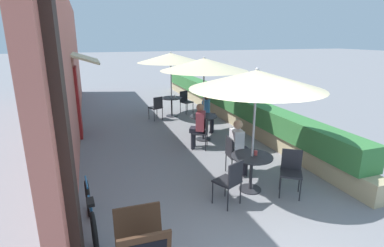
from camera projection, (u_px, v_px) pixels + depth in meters
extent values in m
cube|color=#C66B5B|center=(70.00, 65.00, 9.37)|extent=(0.24, 14.59, 4.20)
cube|color=black|center=(62.00, 115.00, 3.36)|extent=(0.12, 0.56, 4.20)
cube|color=maroon|center=(78.00, 102.00, 9.06)|extent=(0.08, 0.96, 2.10)
cube|color=beige|center=(85.00, 58.00, 8.79)|extent=(0.78, 1.80, 0.30)
cube|color=tan|center=(223.00, 110.00, 11.48)|extent=(0.44, 13.59, 0.45)
cube|color=#387A3D|center=(224.00, 98.00, 11.34)|extent=(0.60, 12.92, 0.56)
cylinder|color=#28282D|center=(250.00, 189.00, 6.00)|extent=(0.44, 0.44, 0.02)
cylinder|color=#28282D|center=(251.00, 173.00, 5.90)|extent=(0.06, 0.06, 0.71)
cylinder|color=#28282D|center=(252.00, 157.00, 5.80)|extent=(0.81, 0.81, 0.02)
cylinder|color=#B7B7BC|center=(253.00, 134.00, 5.68)|extent=(0.04, 0.04, 2.33)
cone|color=beige|center=(257.00, 79.00, 5.38)|extent=(2.46, 2.46, 0.34)
sphere|color=#B7B7BC|center=(257.00, 69.00, 5.33)|extent=(0.07, 0.07, 0.07)
cube|color=#232328|center=(291.00, 174.00, 5.68)|extent=(0.56, 0.56, 0.04)
cube|color=#232328|center=(292.00, 160.00, 5.79)|extent=(0.33, 0.24, 0.42)
cylinder|color=#232328|center=(280.00, 187.00, 5.62)|extent=(0.02, 0.02, 0.45)
cylinder|color=#232328|center=(300.00, 190.00, 5.53)|extent=(0.02, 0.02, 0.45)
cylinder|color=#232328|center=(280.00, 179.00, 5.95)|extent=(0.02, 0.02, 0.45)
cylinder|color=#232328|center=(299.00, 181.00, 5.86)|extent=(0.02, 0.02, 0.45)
cube|color=#232328|center=(237.00, 155.00, 6.57)|extent=(0.43, 0.43, 0.04)
cube|color=#232328|center=(229.00, 147.00, 6.47)|extent=(0.06, 0.38, 0.42)
cylinder|color=#232328|center=(247.00, 167.00, 6.51)|extent=(0.02, 0.02, 0.45)
cylinder|color=#232328|center=(241.00, 161.00, 6.84)|extent=(0.02, 0.02, 0.45)
cylinder|color=#232328|center=(232.00, 169.00, 6.42)|extent=(0.02, 0.02, 0.45)
cylinder|color=#232328|center=(226.00, 162.00, 6.76)|extent=(0.02, 0.02, 0.45)
cylinder|color=#23232D|center=(245.00, 165.00, 6.60)|extent=(0.11, 0.11, 0.47)
cylinder|color=#23232D|center=(242.00, 162.00, 6.75)|extent=(0.11, 0.11, 0.47)
cube|color=#23232D|center=(241.00, 151.00, 6.57)|extent=(0.39, 0.33, 0.12)
cube|color=white|center=(237.00, 141.00, 6.47)|extent=(0.25, 0.36, 0.50)
sphere|color=tan|center=(238.00, 124.00, 6.37)|extent=(0.20, 0.20, 0.20)
cube|color=#232328|center=(227.00, 181.00, 5.38)|extent=(0.53, 0.53, 0.04)
cube|color=#232328|center=(236.00, 174.00, 5.19)|extent=(0.36, 0.19, 0.42)
cylinder|color=#232328|center=(225.00, 186.00, 5.69)|extent=(0.02, 0.02, 0.45)
cylinder|color=#232328|center=(213.00, 192.00, 5.45)|extent=(0.02, 0.02, 0.45)
cylinder|color=#232328|center=(241.00, 193.00, 5.44)|extent=(0.02, 0.02, 0.45)
cylinder|color=#232328|center=(228.00, 200.00, 5.20)|extent=(0.02, 0.02, 0.45)
cylinder|color=#B73D3D|center=(256.00, 153.00, 5.83)|extent=(0.07, 0.07, 0.09)
cylinder|color=#28282D|center=(203.00, 139.00, 8.92)|extent=(0.44, 0.44, 0.02)
cylinder|color=#28282D|center=(203.00, 128.00, 8.83)|extent=(0.06, 0.06, 0.71)
cylinder|color=#28282D|center=(203.00, 116.00, 8.73)|extent=(0.81, 0.81, 0.02)
cylinder|color=#B7B7BC|center=(204.00, 101.00, 8.60)|extent=(0.04, 0.04, 2.33)
cone|color=beige|center=(204.00, 64.00, 8.31)|extent=(2.46, 2.46, 0.34)
sphere|color=#B7B7BC|center=(204.00, 58.00, 8.26)|extent=(0.07, 0.07, 0.07)
cube|color=#232328|center=(200.00, 133.00, 8.10)|extent=(0.54, 0.54, 0.04)
cube|color=#232328|center=(207.00, 126.00, 8.01)|extent=(0.21, 0.35, 0.42)
cylinder|color=#232328|center=(194.00, 138.00, 8.36)|extent=(0.02, 0.02, 0.45)
cylinder|color=#232328|center=(192.00, 142.00, 8.02)|extent=(0.02, 0.02, 0.45)
cylinder|color=#232328|center=(207.00, 139.00, 8.30)|extent=(0.02, 0.02, 0.45)
cylinder|color=#232328|center=(206.00, 143.00, 7.96)|extent=(0.02, 0.02, 0.45)
cylinder|color=#23232D|center=(194.00, 139.00, 8.26)|extent=(0.11, 0.11, 0.47)
cylinder|color=#23232D|center=(193.00, 141.00, 8.11)|extent=(0.11, 0.11, 0.47)
cube|color=#23232D|center=(197.00, 130.00, 8.09)|extent=(0.46, 0.44, 0.12)
cube|color=#AD424C|center=(201.00, 121.00, 8.00)|extent=(0.36, 0.40, 0.50)
sphere|color=#A87556|center=(200.00, 108.00, 7.90)|extent=(0.20, 0.20, 0.20)
cube|color=#232328|center=(206.00, 118.00, 9.51)|extent=(0.54, 0.54, 0.04)
cube|color=#232328|center=(201.00, 112.00, 9.48)|extent=(0.21, 0.35, 0.42)
cylinder|color=#232328|center=(211.00, 127.00, 9.37)|extent=(0.02, 0.02, 0.45)
cylinder|color=#232328|center=(212.00, 124.00, 9.71)|extent=(0.02, 0.02, 0.45)
cylinder|color=#232328|center=(200.00, 127.00, 9.43)|extent=(0.02, 0.02, 0.45)
cylinder|color=#232328|center=(201.00, 123.00, 9.77)|extent=(0.02, 0.02, 0.45)
cylinder|color=#23232D|center=(212.00, 126.00, 9.46)|extent=(0.11, 0.11, 0.47)
cylinder|color=#23232D|center=(212.00, 124.00, 9.61)|extent=(0.11, 0.11, 0.47)
cube|color=#23232D|center=(209.00, 116.00, 9.47)|extent=(0.46, 0.44, 0.12)
cube|color=teal|center=(206.00, 108.00, 9.42)|extent=(0.36, 0.40, 0.50)
sphere|color=brown|center=(207.00, 97.00, 9.31)|extent=(0.20, 0.20, 0.20)
cylinder|color=#28282D|center=(172.00, 116.00, 11.54)|extent=(0.44, 0.44, 0.02)
cylinder|color=#28282D|center=(172.00, 107.00, 11.45)|extent=(0.06, 0.06, 0.71)
cylinder|color=#28282D|center=(172.00, 98.00, 11.35)|extent=(0.81, 0.81, 0.02)
cylinder|color=#B7B7BC|center=(171.00, 86.00, 11.22)|extent=(0.04, 0.04, 2.33)
cone|color=beige|center=(171.00, 58.00, 10.93)|extent=(2.46, 2.46, 0.34)
sphere|color=#B7B7BC|center=(171.00, 53.00, 10.88)|extent=(0.07, 0.07, 0.07)
cube|color=#232328|center=(187.00, 102.00, 11.89)|extent=(0.52, 0.52, 0.04)
cube|color=#232328|center=(184.00, 96.00, 11.96)|extent=(0.36, 0.17, 0.42)
cylinder|color=#232328|center=(186.00, 109.00, 11.71)|extent=(0.02, 0.02, 0.45)
cylinder|color=#232328|center=(193.00, 108.00, 11.93)|extent=(0.02, 0.02, 0.45)
cylinder|color=#232328|center=(180.00, 107.00, 11.97)|extent=(0.02, 0.02, 0.45)
cylinder|color=#232328|center=(187.00, 106.00, 12.19)|extent=(0.02, 0.02, 0.45)
cube|color=#232328|center=(155.00, 108.00, 10.96)|extent=(0.52, 0.52, 0.04)
cube|color=#232328|center=(158.00, 103.00, 10.76)|extent=(0.36, 0.17, 0.42)
cylinder|color=#232328|center=(157.00, 112.00, 11.26)|extent=(0.02, 0.02, 0.45)
cylinder|color=#232328|center=(149.00, 113.00, 11.04)|extent=(0.02, 0.02, 0.45)
cylinder|color=#232328|center=(162.00, 114.00, 11.00)|extent=(0.02, 0.02, 0.45)
cylinder|color=#232328|center=(154.00, 115.00, 10.77)|extent=(0.02, 0.02, 0.45)
cylinder|color=white|center=(174.00, 97.00, 11.32)|extent=(0.07, 0.07, 0.09)
torus|color=black|center=(88.00, 198.00, 5.07)|extent=(0.10, 0.63, 0.62)
torus|color=black|center=(95.00, 234.00, 4.15)|extent=(0.10, 0.63, 0.62)
cylinder|color=#236BA8|center=(90.00, 205.00, 4.56)|extent=(0.10, 0.81, 0.04)
cylinder|color=#236BA8|center=(92.00, 220.00, 4.45)|extent=(0.08, 0.60, 0.39)
cylinder|color=#236BA8|center=(91.00, 209.00, 4.28)|extent=(0.04, 0.04, 0.22)
cube|color=black|center=(90.00, 202.00, 4.25)|extent=(0.12, 0.23, 0.05)
cylinder|color=#236BA8|center=(86.00, 182.00, 4.94)|extent=(0.06, 0.46, 0.03)
cube|color=#422819|center=(140.00, 245.00, 3.66)|extent=(0.58, 0.24, 0.98)
cube|color=black|center=(139.00, 242.00, 3.68)|extent=(0.47, 0.17, 0.75)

